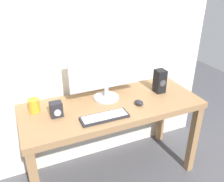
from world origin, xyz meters
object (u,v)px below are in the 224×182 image
monitor (106,74)px  audio_controller (56,110)px  keyboard_primary (105,117)px  desk (112,114)px  speaker_right (160,81)px  mouse (139,103)px  coffee_mug (34,106)px

monitor → audio_controller: size_ratio=5.35×
monitor → keyboard_primary: size_ratio=1.69×
monitor → desk: bearing=-85.8°
desk → monitor: bearing=94.2°
monitor → speaker_right: 0.51m
mouse → coffee_mug: bearing=147.5°
audio_controller → coffee_mug: (-0.15, 0.13, -0.00)m
keyboard_primary → coffee_mug: coffee_mug is taller
mouse → coffee_mug: 0.83m
speaker_right → coffee_mug: bearing=175.0°
mouse → audio_controller: 0.66m
speaker_right → audio_controller: bearing=-177.6°
desk → audio_controller: size_ratio=12.88×
monitor → audio_controller: bearing=-164.9°
monitor → mouse: 0.36m
audio_controller → coffee_mug: size_ratio=1.08×
keyboard_primary → coffee_mug: size_ratio=3.41×
desk → monitor: monitor is taller
speaker_right → coffee_mug: speaker_right is taller
keyboard_primary → mouse: bearing=12.5°
monitor → keyboard_primary: bearing=-114.0°
audio_controller → monitor: bearing=15.1°
desk → audio_controller: (-0.46, -0.00, 0.16)m
monitor → keyboard_primary: 0.39m
speaker_right → audio_controller: size_ratio=1.81×
desk → keyboard_primary: bearing=-128.3°
speaker_right → audio_controller: 0.94m
desk → speaker_right: size_ratio=7.10×
speaker_right → audio_controller: (-0.94, -0.04, -0.05)m
audio_controller → mouse: bearing=-8.7°
mouse → coffee_mug: coffee_mug is taller
coffee_mug → audio_controller: bearing=-42.8°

